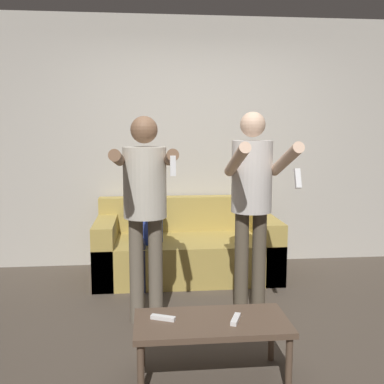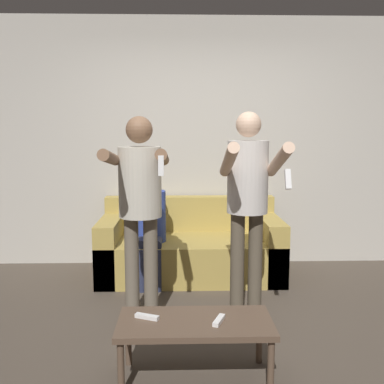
{
  "view_description": "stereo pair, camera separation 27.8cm",
  "coord_description": "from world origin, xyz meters",
  "px_view_note": "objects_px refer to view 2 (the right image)",
  "views": [
    {
      "loc": [
        -0.53,
        -3.1,
        1.5
      ],
      "look_at": [
        -0.15,
        0.81,
        0.95
      ],
      "focal_mm": 42.0,
      "sensor_mm": 36.0,
      "label": 1
    },
    {
      "loc": [
        -0.26,
        -3.12,
        1.5
      ],
      "look_at": [
        -0.15,
        0.81,
        0.95
      ],
      "focal_mm": 42.0,
      "sensor_mm": 36.0,
      "label": 2
    }
  ],
  "objects_px": {
    "person_standing_left": "(140,195)",
    "remote_far": "(147,317)",
    "person_seated": "(150,221)",
    "remote_near": "(219,320)",
    "coffee_table": "(195,327)",
    "couch": "(190,250)",
    "person_standing_right": "(248,193)"
  },
  "relations": [
    {
      "from": "coffee_table",
      "to": "person_seated",
      "type": "bearing_deg",
      "value": 102.18
    },
    {
      "from": "couch",
      "to": "person_standing_right",
      "type": "relative_size",
      "value": 1.12
    },
    {
      "from": "person_standing_left",
      "to": "coffee_table",
      "type": "relative_size",
      "value": 1.73
    },
    {
      "from": "couch",
      "to": "person_standing_left",
      "type": "xyz_separation_m",
      "value": [
        -0.41,
        -1.13,
        0.74
      ]
    },
    {
      "from": "coffee_table",
      "to": "remote_far",
      "type": "bearing_deg",
      "value": 173.08
    },
    {
      "from": "person_standing_left",
      "to": "person_standing_right",
      "type": "distance_m",
      "value": 0.82
    },
    {
      "from": "person_seated",
      "to": "remote_far",
      "type": "xyz_separation_m",
      "value": [
        0.09,
        -1.73,
        -0.23
      ]
    },
    {
      "from": "person_standing_right",
      "to": "person_seated",
      "type": "bearing_deg",
      "value": 131.14
    },
    {
      "from": "couch",
      "to": "remote_near",
      "type": "relative_size",
      "value": 11.97
    },
    {
      "from": "coffee_table",
      "to": "person_standing_right",
      "type": "bearing_deg",
      "value": 62.74
    },
    {
      "from": "person_standing_right",
      "to": "coffee_table",
      "type": "xyz_separation_m",
      "value": [
        -0.43,
        -0.84,
        -0.69
      ]
    },
    {
      "from": "coffee_table",
      "to": "remote_far",
      "type": "height_order",
      "value": "remote_far"
    },
    {
      "from": "person_standing_right",
      "to": "remote_far",
      "type": "height_order",
      "value": "person_standing_right"
    },
    {
      "from": "person_standing_right",
      "to": "remote_far",
      "type": "relative_size",
      "value": 10.73
    },
    {
      "from": "person_standing_left",
      "to": "person_standing_right",
      "type": "relative_size",
      "value": 0.98
    },
    {
      "from": "person_standing_left",
      "to": "remote_far",
      "type": "height_order",
      "value": "person_standing_left"
    },
    {
      "from": "couch",
      "to": "person_seated",
      "type": "relative_size",
      "value": 1.63
    },
    {
      "from": "person_standing_right",
      "to": "remote_near",
      "type": "height_order",
      "value": "person_standing_right"
    },
    {
      "from": "person_seated",
      "to": "coffee_table",
      "type": "relative_size",
      "value": 1.22
    },
    {
      "from": "person_standing_left",
      "to": "remote_far",
      "type": "relative_size",
      "value": 10.5
    },
    {
      "from": "person_standing_right",
      "to": "remote_near",
      "type": "relative_size",
      "value": 10.69
    },
    {
      "from": "person_seated",
      "to": "remote_near",
      "type": "distance_m",
      "value": 1.88
    },
    {
      "from": "coffee_table",
      "to": "remote_near",
      "type": "xyz_separation_m",
      "value": [
        0.14,
        -0.03,
        0.05
      ]
    },
    {
      "from": "person_standing_right",
      "to": "coffee_table",
      "type": "relative_size",
      "value": 1.77
    },
    {
      "from": "person_seated",
      "to": "coffee_table",
      "type": "height_order",
      "value": "person_seated"
    },
    {
      "from": "person_standing_right",
      "to": "person_seated",
      "type": "height_order",
      "value": "person_standing_right"
    },
    {
      "from": "person_seated",
      "to": "remote_far",
      "type": "height_order",
      "value": "person_seated"
    },
    {
      "from": "coffee_table",
      "to": "person_standing_left",
      "type": "bearing_deg",
      "value": 114.9
    },
    {
      "from": "remote_near",
      "to": "remote_far",
      "type": "distance_m",
      "value": 0.43
    },
    {
      "from": "person_standing_left",
      "to": "remote_far",
      "type": "bearing_deg",
      "value": -82.77
    },
    {
      "from": "couch",
      "to": "coffee_table",
      "type": "bearing_deg",
      "value": -90.6
    },
    {
      "from": "remote_far",
      "to": "person_standing_left",
      "type": "bearing_deg",
      "value": 97.23
    }
  ]
}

